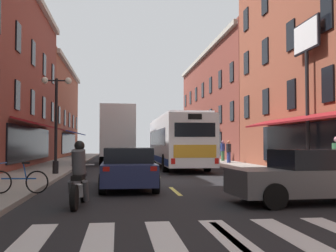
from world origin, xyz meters
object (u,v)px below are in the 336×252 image
object	(u,v)px
transit_bus	(177,141)
sedan_near	(128,168)
billboard_sign	(307,59)
pedestrian_rear	(229,151)
sedan_far	(319,176)
pedestrian_near	(223,150)
pedestrian_mid	(216,150)
bicycle_near	(19,181)
street_lamp_twin	(56,120)
sedan_mid	(116,151)
motorcycle_rider	(79,178)
box_truck	(117,135)

from	to	relation	value
transit_bus	sedan_near	xyz separation A→B (m)	(-3.40, -11.12, -0.99)
billboard_sign	pedestrian_rear	xyz separation A→B (m)	(-0.82, 10.87, -4.65)
sedan_far	pedestrian_near	xyz separation A→B (m)	(3.09, 21.79, 0.29)
pedestrian_mid	transit_bus	bearing A→B (deg)	-49.92
pedestrian_mid	sedan_near	bearing A→B (deg)	-34.69
billboard_sign	pedestrian_rear	bearing A→B (deg)	94.34
transit_bus	bicycle_near	bearing A→B (deg)	-116.27
bicycle_near	street_lamp_twin	world-z (taller)	street_lamp_twin
bicycle_near	sedan_mid	bearing A→B (deg)	85.02
billboard_sign	sedan_far	distance (m)	9.99
pedestrian_near	transit_bus	bearing A→B (deg)	29.75
sedan_far	pedestrian_near	distance (m)	22.01
transit_bus	sedan_far	distance (m)	15.35
sedan_far	pedestrian_near	bearing A→B (deg)	81.93
sedan_near	motorcycle_rider	world-z (taller)	motorcycle_rider
sedan_near	billboard_sign	bearing A→B (deg)	23.92
bicycle_near	pedestrian_rear	size ratio (longest dim) A/B	1.05
transit_bus	street_lamp_twin	size ratio (longest dim) A/B	2.52
motorcycle_rider	pedestrian_near	world-z (taller)	pedestrian_near
billboard_sign	pedestrian_rear	world-z (taller)	billboard_sign
box_truck	sedan_far	size ratio (longest dim) A/B	1.74
motorcycle_rider	pedestrian_rear	xyz separation A→B (m)	(9.09, 18.65, 0.26)
billboard_sign	pedestrian_near	world-z (taller)	billboard_sign
transit_bus	pedestrian_near	distance (m)	8.09
transit_bus	street_lamp_twin	world-z (taller)	street_lamp_twin
sedan_near	sedan_far	world-z (taller)	sedan_near
motorcycle_rider	pedestrian_mid	size ratio (longest dim) A/B	1.20
box_truck	pedestrian_near	xyz separation A→B (m)	(8.54, 1.29, -1.14)
box_truck	motorcycle_rider	world-z (taller)	box_truck
pedestrian_near	sedan_far	bearing A→B (deg)	57.25
sedan_near	street_lamp_twin	xyz separation A→B (m)	(-3.29, 5.42, 1.98)
pedestrian_rear	sedan_near	bearing A→B (deg)	70.64
motorcycle_rider	bicycle_near	xyz separation A→B (m)	(-1.87, 1.72, -0.21)
motorcycle_rider	bicycle_near	bearing A→B (deg)	137.34
billboard_sign	sedan_near	distance (m)	10.60
billboard_sign	box_truck	world-z (taller)	billboard_sign
box_truck	pedestrian_near	distance (m)	8.71
sedan_near	street_lamp_twin	bearing A→B (deg)	121.29
sedan_near	street_lamp_twin	size ratio (longest dim) A/B	1.03
pedestrian_near	pedestrian_mid	bearing A→B (deg)	39.34
motorcycle_rider	pedestrian_mid	xyz separation A→B (m)	(8.35, 19.46, 0.32)
box_truck	sedan_near	world-z (taller)	box_truck
bicycle_near	pedestrian_near	distance (m)	22.89
sedan_far	bicycle_near	size ratio (longest dim) A/B	2.79
box_truck	pedestrian_rear	xyz separation A→B (m)	(8.21, -1.69, -1.18)
pedestrian_near	pedestrian_mid	distance (m)	2.42
sedan_far	pedestrian_mid	xyz separation A→B (m)	(2.03, 19.61, 0.31)
box_truck	sedan_far	bearing A→B (deg)	-75.12
billboard_sign	pedestrian_mid	xyz separation A→B (m)	(-1.56, 11.68, -4.59)
pedestrian_near	pedestrian_rear	size ratio (longest dim) A/B	1.02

